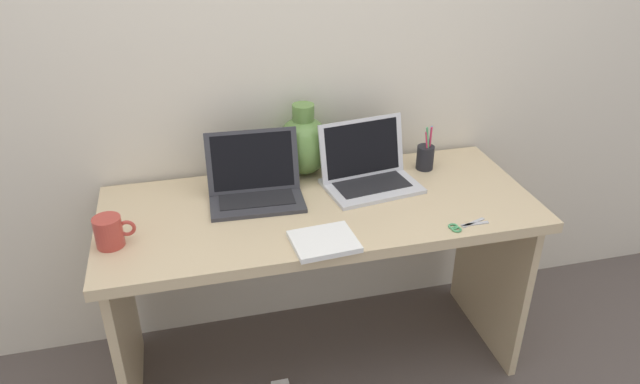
# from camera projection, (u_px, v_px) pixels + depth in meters

# --- Properties ---
(ground_plane) EXTENTS (6.00, 6.00, 0.00)m
(ground_plane) POSITION_uv_depth(u_px,v_px,m) (320.00, 359.00, 2.49)
(ground_plane) COLOR #564C47
(back_wall) EXTENTS (4.40, 0.04, 2.40)m
(back_wall) POSITION_uv_depth(u_px,v_px,m) (297.00, 56.00, 2.23)
(back_wall) COLOR beige
(back_wall) RESTS_ON ground
(desk) EXTENTS (1.56, 0.65, 0.76)m
(desk) POSITION_uv_depth(u_px,v_px,m) (320.00, 241.00, 2.21)
(desk) COLOR #D1B78C
(desk) RESTS_ON ground
(laptop_left) EXTENTS (0.35, 0.25, 0.24)m
(laptop_left) POSITION_uv_depth(u_px,v_px,m) (255.00, 181.00, 2.15)
(laptop_left) COLOR #333338
(laptop_left) RESTS_ON desk
(laptop_right) EXTENTS (0.38, 0.29, 0.24)m
(laptop_right) POSITION_uv_depth(u_px,v_px,m) (367.00, 168.00, 2.24)
(laptop_right) COLOR silver
(laptop_right) RESTS_ON desk
(green_vase) EXTENTS (0.21, 0.21, 0.28)m
(green_vase) POSITION_uv_depth(u_px,v_px,m) (304.00, 144.00, 2.30)
(green_vase) COLOR #5B843D
(green_vase) RESTS_ON desk
(notebook_stack) EXTENTS (0.22, 0.19, 0.02)m
(notebook_stack) POSITION_uv_depth(u_px,v_px,m) (324.00, 241.00, 1.90)
(notebook_stack) COLOR white
(notebook_stack) RESTS_ON desk
(coffee_mug) EXTENTS (0.13, 0.09, 0.10)m
(coffee_mug) POSITION_uv_depth(u_px,v_px,m) (109.00, 232.00, 1.87)
(coffee_mug) COLOR #B23D33
(coffee_mug) RESTS_ON desk
(pen_cup) EXTENTS (0.07, 0.07, 0.19)m
(pen_cup) POSITION_uv_depth(u_px,v_px,m) (425.00, 157.00, 2.35)
(pen_cup) COLOR black
(pen_cup) RESTS_ON desk
(scissors) EXTENTS (0.15, 0.07, 0.01)m
(scissors) POSITION_uv_depth(u_px,v_px,m) (462.00, 226.00, 1.99)
(scissors) COLOR #B7B7BC
(scissors) RESTS_ON desk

